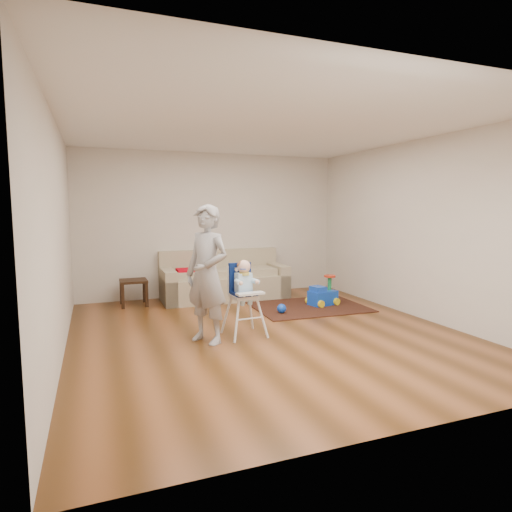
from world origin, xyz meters
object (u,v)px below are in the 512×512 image
object	(u,v)px
sofa	(224,275)
high_chair	(244,299)
ride_on_toy	(323,290)
side_table	(134,293)
adult	(207,274)
toy_ball	(282,308)

from	to	relation	value
sofa	high_chair	distance (m)	2.34
high_chair	ride_on_toy	bearing A→B (deg)	27.94
sofa	side_table	bearing A→B (deg)	-180.00
side_table	ride_on_toy	world-z (taller)	ride_on_toy
ride_on_toy	high_chair	xyz separation A→B (m)	(-1.84, -1.17, 0.22)
adult	toy_ball	bearing A→B (deg)	89.86
ride_on_toy	toy_ball	world-z (taller)	ride_on_toy
side_table	high_chair	distance (m)	2.63
sofa	toy_ball	size ratio (longest dim) A/B	15.71
high_chair	sofa	bearing A→B (deg)	75.26
adult	ride_on_toy	bearing A→B (deg)	84.24
sofa	ride_on_toy	distance (m)	1.83
sofa	adult	distance (m)	2.60
ride_on_toy	high_chair	world-z (taller)	high_chair
side_table	ride_on_toy	bearing A→B (deg)	-20.76
toy_ball	adult	size ratio (longest dim) A/B	0.09
toy_ball	side_table	bearing A→B (deg)	145.94
toy_ball	ride_on_toy	bearing A→B (deg)	17.80
high_chair	adult	distance (m)	0.64
side_table	adult	size ratio (longest dim) A/B	0.26
sofa	ride_on_toy	bearing A→B (deg)	-37.80
side_table	high_chair	xyz separation A→B (m)	(1.20, -2.32, 0.26)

